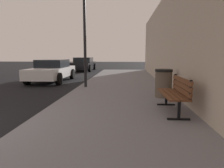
% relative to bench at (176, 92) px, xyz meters
% --- Properties ---
extents(sidewalk, '(4.00, 32.00, 0.15)m').
position_rel_bench_xyz_m(sidewalk, '(-1.39, -1.65, -0.59)').
color(sidewalk, slate).
rests_on(sidewalk, ground_plane).
extents(bench, '(0.53, 1.60, 0.89)m').
position_rel_bench_xyz_m(bench, '(0.00, 0.00, 0.00)').
color(bench, brown).
rests_on(bench, sidewalk).
extents(trash_bin, '(0.58, 0.58, 0.94)m').
position_rel_bench_xyz_m(trash_bin, '(0.01, 1.85, -0.04)').
color(trash_bin, brown).
rests_on(trash_bin, sidewalk).
extents(street_lamp, '(0.36, 0.36, 4.42)m').
position_rel_bench_xyz_m(street_lamp, '(-3.04, 3.84, 2.51)').
color(street_lamp, black).
rests_on(street_lamp, sidewalk).
extents(car_white, '(1.93, 4.20, 1.27)m').
position_rel_bench_xyz_m(car_white, '(-5.59, 6.70, -0.02)').
color(car_white, white).
rests_on(car_white, ground_plane).
extents(car_black, '(2.01, 4.42, 1.27)m').
position_rel_bench_xyz_m(car_black, '(-5.45, 14.83, -0.01)').
color(car_black, black).
rests_on(car_black, ground_plane).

